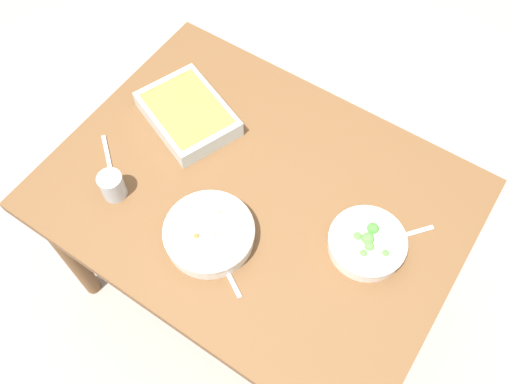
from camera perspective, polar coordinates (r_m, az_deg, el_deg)
ground_plane at (r=2.27m, az=0.00°, el=-9.38°), size 6.00×6.00×0.00m
dining_table at (r=1.68m, az=0.00°, el=-1.54°), size 1.20×0.90×0.74m
stew_bowl at (r=1.50m, az=-4.94°, el=-4.35°), size 0.25×0.25×0.06m
broccoli_bowl at (r=1.52m, az=11.58°, el=-5.24°), size 0.22×0.22×0.07m
baking_dish at (r=1.73m, az=-7.19°, el=8.19°), size 0.36×0.31×0.06m
drink_cup at (r=1.62m, az=-14.82°, el=0.58°), size 0.07×0.07×0.08m
spoon_by_stew at (r=1.50m, az=-3.58°, el=-7.32°), size 0.16×0.10×0.01m
spoon_by_broccoli at (r=1.57m, az=14.53°, el=-4.65°), size 0.13×0.15×0.01m
spoon_spare at (r=1.70m, az=-15.13°, el=2.77°), size 0.15×0.12×0.01m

